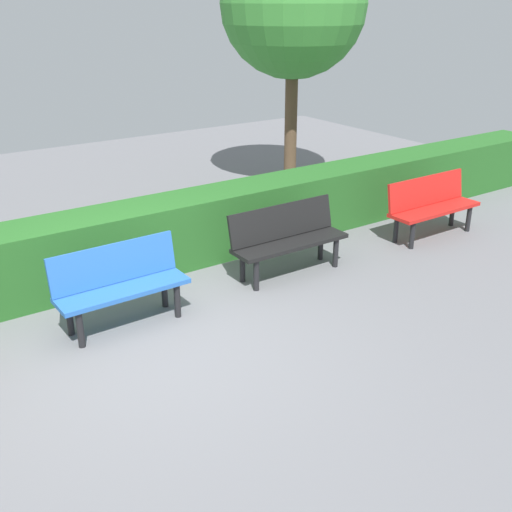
{
  "coord_description": "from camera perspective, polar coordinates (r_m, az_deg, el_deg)",
  "views": [
    {
      "loc": [
        2.19,
        4.93,
        3.21
      ],
      "look_at": [
        -1.41,
        -0.28,
        0.55
      ],
      "focal_mm": 42.97,
      "sensor_mm": 36.0,
      "label": 1
    }
  ],
  "objects": [
    {
      "name": "tree_near",
      "position": [
        11.1,
        3.51,
        22.37
      ],
      "size": [
        2.48,
        2.48,
        4.39
      ],
      "color": "brown",
      "rests_on": "ground_plane"
    },
    {
      "name": "hedge_row",
      "position": [
        7.93,
        -8.22,
        2.1
      ],
      "size": [
        14.92,
        0.73,
        0.87
      ],
      "primitive_type": "cube",
      "color": "#266023",
      "rests_on": "ground_plane"
    },
    {
      "name": "bench_black",
      "position": [
        7.63,
        2.92,
        1.84
      ],
      "size": [
        1.54,
        0.47,
        0.86
      ],
      "rotation": [
        0.0,
        0.0,
        -0.01
      ],
      "color": "black",
      "rests_on": "ground_plane"
    },
    {
      "name": "ground_plane",
      "position": [
        6.27,
        -9.28,
        -8.31
      ],
      "size": [
        18.92,
        18.92,
        0.0
      ],
      "primitive_type": "plane",
      "color": "slate"
    },
    {
      "name": "bench_red",
      "position": [
        9.23,
        16.0,
        4.7
      ],
      "size": [
        1.52,
        0.46,
        0.86
      ],
      "rotation": [
        0.0,
        0.0,
        0.0
      ],
      "color": "red",
      "rests_on": "ground_plane"
    },
    {
      "name": "bench_blue",
      "position": [
        6.56,
        -12.57,
        -2.39
      ],
      "size": [
        1.39,
        0.47,
        0.86
      ],
      "rotation": [
        0.0,
        0.0,
        0.01
      ],
      "color": "blue",
      "rests_on": "ground_plane"
    }
  ]
}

